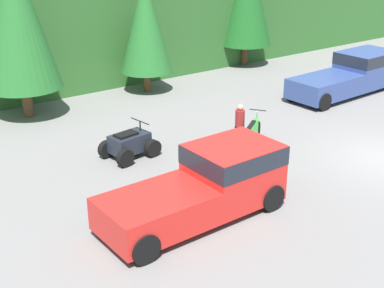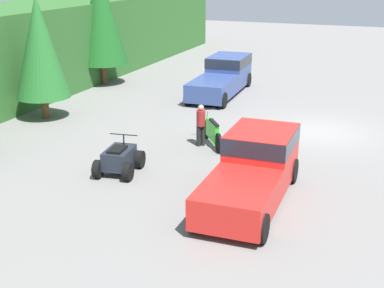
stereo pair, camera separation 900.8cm
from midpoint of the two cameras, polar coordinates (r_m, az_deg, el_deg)
ground_plane at (r=20.47m, az=3.07°, el=-1.09°), size 80.00×80.00×0.00m
hillside_backdrop at (r=29.00m, az=-28.66°, el=7.15°), size 44.00×6.00×4.46m
tree_mid_left at (r=24.10m, az=-26.55°, el=7.76°), size 2.36×2.36×5.36m
tree_mid_right at (r=29.96m, az=-18.21°, el=11.90°), size 2.86×2.86×6.49m
pickup_truck_red at (r=14.34m, az=-9.36°, el=-6.26°), size 5.16×2.09×1.82m
pickup_truck_second at (r=27.00m, az=-5.25°, el=5.89°), size 6.06×2.22×1.82m
dirt_bike at (r=19.02m, az=-10.18°, el=-1.35°), size 2.07×1.48×1.19m
quad_atv at (r=17.37m, az=-22.16°, el=-4.65°), size 1.93×1.47×1.19m
rider_person at (r=18.88m, az=-11.60°, el=-0.41°), size 0.47×0.47×1.60m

